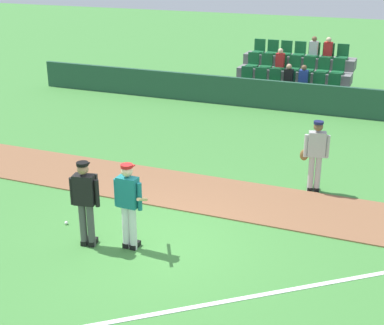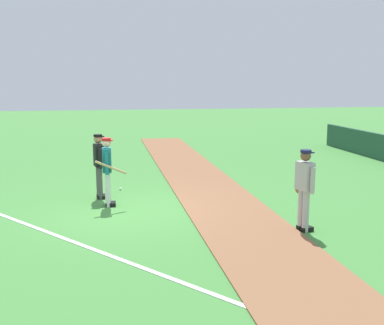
# 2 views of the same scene
# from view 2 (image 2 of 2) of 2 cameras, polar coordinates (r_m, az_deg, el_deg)

# --- Properties ---
(ground_plane) EXTENTS (80.00, 80.00, 0.00)m
(ground_plane) POSITION_cam_2_polar(r_m,az_deg,el_deg) (11.93, -8.30, -5.63)
(ground_plane) COLOR #42843A
(infield_dirt_path) EXTENTS (28.00, 2.10, 0.03)m
(infield_dirt_path) POSITION_cam_2_polar(r_m,az_deg,el_deg) (12.28, 3.70, -5.03)
(infield_dirt_path) COLOR brown
(infield_dirt_path) RESTS_ON ground
(foul_line_chalk) EXTENTS (9.43, 7.58, 0.01)m
(foul_line_chalk) POSITION_cam_2_polar(r_m,az_deg,el_deg) (9.07, -10.73, -10.76)
(foul_line_chalk) COLOR white
(foul_line_chalk) RESTS_ON ground
(batter_teal_jersey) EXTENTS (0.69, 0.78, 1.76)m
(batter_teal_jersey) POSITION_cam_2_polar(r_m,az_deg,el_deg) (12.07, -10.23, -0.78)
(batter_teal_jersey) COLOR white
(batter_teal_jersey) RESTS_ON ground
(umpire_home_plate) EXTENTS (0.58, 0.36, 1.76)m
(umpire_home_plate) POSITION_cam_2_polar(r_m,az_deg,el_deg) (12.88, -11.16, 0.00)
(umpire_home_plate) COLOR #4C4C4C
(umpire_home_plate) RESTS_ON ground
(runner_grey_jersey) EXTENTS (0.67, 0.37, 1.76)m
(runner_grey_jersey) POSITION_cam_2_polar(r_m,az_deg,el_deg) (10.21, 13.46, -2.91)
(runner_grey_jersey) COLOR #B2B2B2
(runner_grey_jersey) RESTS_ON ground
(baseball) EXTENTS (0.07, 0.07, 0.07)m
(baseball) POSITION_cam_2_polar(r_m,az_deg,el_deg) (13.97, -8.69, -3.18)
(baseball) COLOR white
(baseball) RESTS_ON ground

